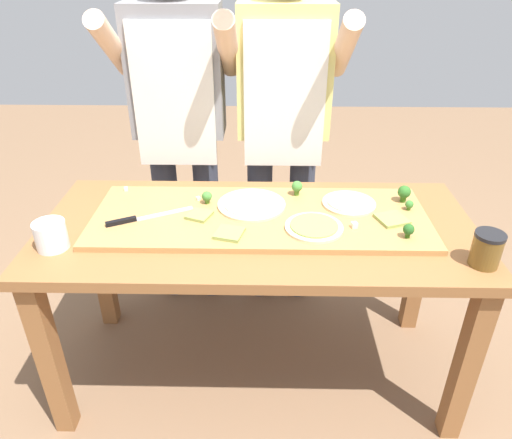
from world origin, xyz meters
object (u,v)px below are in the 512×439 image
object	(u,v)px
pizza_whole_cheese_artichoke	(349,203)
cheese_crumble_a	(354,225)
pizza_slice_far_left	(229,233)
cheese_crumble_c	(126,189)
pizza_whole_white_garlic	(251,204)
pizza_whole_pesto_green	(314,227)
prep_table	(258,248)
cook_right	(283,113)
pizza_slice_center	(199,215)
chefs_knife	(138,218)
broccoli_floret_back_mid	(207,197)
broccoli_floret_center_right	(404,192)
sauce_jar	(487,249)
cheese_crumble_b	(198,198)
pizza_slice_far_right	(392,220)
broccoli_floret_front_right	(297,187)
broccoli_floret_front_mid	(409,230)
flour_cup	(51,237)
cook_left	(179,112)
broccoli_floret_front_left	(409,205)

from	to	relation	value
pizza_whole_cheese_artichoke	cheese_crumble_a	xyz separation A→B (m)	(-0.01, -0.17, 0.00)
pizza_slice_far_left	cheese_crumble_c	size ratio (longest dim) A/B	6.33
pizza_whole_white_garlic	pizza_whole_pesto_green	world-z (taller)	same
prep_table	cook_right	xyz separation A→B (m)	(0.10, 0.55, 0.36)
pizza_slice_center	chefs_knife	bearing A→B (deg)	-172.53
broccoli_floret_back_mid	broccoli_floret_center_right	bearing A→B (deg)	2.20
broccoli_floret_back_mid	cook_right	world-z (taller)	cook_right
cheese_crumble_a	sauce_jar	bearing A→B (deg)	-26.15
pizza_whole_cheese_artichoke	cheese_crumble_b	xyz separation A→B (m)	(-0.59, 0.03, -0.00)
broccoli_floret_center_right	pizza_slice_far_right	bearing A→B (deg)	-116.64
pizza_whole_white_garlic	cheese_crumble_c	distance (m)	0.53
pizza_slice_center	cook_right	world-z (taller)	cook_right
prep_table	pizza_slice_center	xyz separation A→B (m)	(-0.22, 0.02, 0.13)
broccoli_floret_front_right	broccoli_floret_front_mid	size ratio (longest dim) A/B	1.15
broccoli_floret_front_right	flour_cup	size ratio (longest dim) A/B	0.56
pizza_whole_cheese_artichoke	pizza_slice_center	distance (m)	0.58
pizza_whole_cheese_artichoke	cheese_crumble_b	size ratio (longest dim) A/B	15.47
flour_cup	cook_right	distance (m)	1.10
pizza_slice_far_right	cheese_crumble_c	distance (m)	1.06
pizza_whole_cheese_artichoke	pizza_slice_far_right	distance (m)	0.19
pizza_slice_far_right	pizza_slice_center	bearing A→B (deg)	178.46
pizza_slice_far_right	cheese_crumble_b	bearing A→B (deg)	168.31
cheese_crumble_a	flour_cup	size ratio (longest dim) A/B	0.19
sauce_jar	cook_right	xyz separation A→B (m)	(-0.63, 0.79, 0.19)
broccoli_floret_front_mid	cook_left	xyz separation A→B (m)	(-0.88, 0.67, 0.20)
chefs_knife	pizza_slice_far_right	size ratio (longest dim) A/B	3.00
cheese_crumble_b	cook_left	world-z (taller)	cook_left
sauce_jar	cook_left	xyz separation A→B (m)	(-1.09, 0.79, 0.19)
prep_table	cheese_crumble_a	bearing A→B (deg)	-8.62
prep_table	broccoli_floret_front_left	size ratio (longest dim) A/B	40.43
pizza_slice_far_left	cheese_crumble_a	xyz separation A→B (m)	(0.44, 0.06, 0.00)
pizza_whole_pesto_green	broccoli_floret_back_mid	size ratio (longest dim) A/B	4.09
prep_table	flour_cup	distance (m)	0.73
broccoli_floret_back_mid	pizza_whole_white_garlic	bearing A→B (deg)	-5.94
pizza_slice_center	cheese_crumble_b	bearing A→B (deg)	98.71
cheese_crumble_a	sauce_jar	size ratio (longest dim) A/B	0.17
broccoli_floret_front_right	broccoli_floret_front_mid	bearing A→B (deg)	-40.96
broccoli_floret_center_right	flour_cup	bearing A→B (deg)	-165.72
chefs_knife	broccoli_floret_front_left	distance (m)	1.02
pizza_slice_center	broccoli_floret_front_mid	xyz separation A→B (m)	(0.74, -0.13, 0.02)
pizza_slice_center	broccoli_floret_center_right	world-z (taller)	broccoli_floret_center_right
pizza_whole_cheese_artichoke	pizza_slice_far_right	world-z (taller)	pizza_whole_cheese_artichoke
pizza_slice_far_left	broccoli_floret_front_left	xyz separation A→B (m)	(0.67, 0.19, 0.02)
sauce_jar	prep_table	bearing A→B (deg)	161.68
pizza_slice_far_right	broccoli_floret_back_mid	bearing A→B (deg)	169.79
prep_table	cook_right	world-z (taller)	cook_right
sauce_jar	broccoli_floret_front_mid	bearing A→B (deg)	149.52
cheese_crumble_a	flour_cup	xyz separation A→B (m)	(-1.04, -0.12, 0.01)
chefs_knife	cheese_crumble_c	bearing A→B (deg)	113.86
pizza_slice_center	cheese_crumble_b	size ratio (longest dim) A/B	6.15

